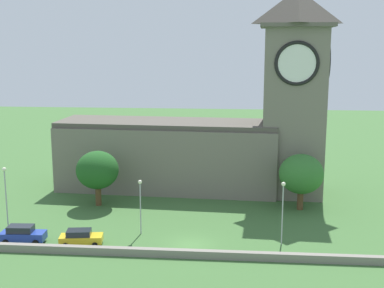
{
  "coord_description": "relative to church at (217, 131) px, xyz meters",
  "views": [
    {
      "loc": [
        4.68,
        -51.24,
        20.95
      ],
      "look_at": [
        -0.58,
        8.38,
        9.21
      ],
      "focal_mm": 48.17,
      "sensor_mm": 36.0,
      "label": 1
    }
  ],
  "objects": [
    {
      "name": "ground_plane",
      "position": [
        -1.83,
        -5.98,
        -8.72
      ],
      "size": [
        200.0,
        200.0,
        0.0
      ],
      "primitive_type": "plane",
      "color": "#3D6633"
    },
    {
      "name": "church",
      "position": [
        0.0,
        0.0,
        0.0
      ],
      "size": [
        38.65,
        11.6,
        28.05
      ],
      "color": "slate",
      "rests_on": "ground"
    },
    {
      "name": "quay_barrier",
      "position": [
        -1.83,
        -24.4,
        -8.31
      ],
      "size": [
        46.1,
        0.7,
        0.81
      ],
      "primitive_type": "cube",
      "color": "gray",
      "rests_on": "ground"
    },
    {
      "name": "car_blue",
      "position": [
        -19.72,
        -22.08,
        -7.76
      ],
      "size": [
        4.79,
        2.26,
        1.91
      ],
      "color": "#233D9E",
      "rests_on": "ground"
    },
    {
      "name": "car_yellow",
      "position": [
        -13.36,
        -22.16,
        -7.87
      ],
      "size": [
        4.65,
        2.57,
        1.68
      ],
      "color": "gold",
      "rests_on": "ground"
    },
    {
      "name": "streetlamp_west_end",
      "position": [
        -22.43,
        -19.61,
        -3.68
      ],
      "size": [
        0.44,
        0.44,
        7.64
      ],
      "color": "#9EA0A5",
      "rests_on": "ground"
    },
    {
      "name": "streetlamp_west_mid",
      "position": [
        -7.63,
        -18.41,
        -4.49
      ],
      "size": [
        0.44,
        0.44,
        6.24
      ],
      "color": "#9EA0A5",
      "rests_on": "ground"
    },
    {
      "name": "streetlamp_central",
      "position": [
        7.77,
        -20.08,
        -4.14
      ],
      "size": [
        0.44,
        0.44,
        6.83
      ],
      "color": "#9EA0A5",
      "rests_on": "ground"
    },
    {
      "name": "tree_churchyard",
      "position": [
        11.09,
        -8.04,
        -4.07
      ],
      "size": [
        5.63,
        5.63,
        7.22
      ],
      "color": "brown",
      "rests_on": "ground"
    },
    {
      "name": "tree_by_tower",
      "position": [
        -15.11,
        -8.62,
        -3.98
      ],
      "size": [
        5.52,
        5.52,
        7.26
      ],
      "color": "brown",
      "rests_on": "ground"
    }
  ]
}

